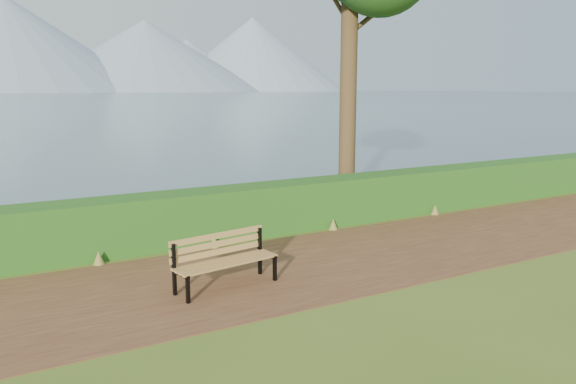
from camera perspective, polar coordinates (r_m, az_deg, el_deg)
ground at (r=9.44m, az=3.56°, el=-7.75°), size 140.00×140.00×0.00m
path at (r=9.68m, az=2.58°, el=-7.25°), size 40.00×3.40×0.01m
hedge at (r=11.50m, az=-3.52°, el=-1.83°), size 32.00×0.85×1.00m
bench at (r=8.52m, az=-6.60°, el=-6.55°), size 1.67×0.71×0.81m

